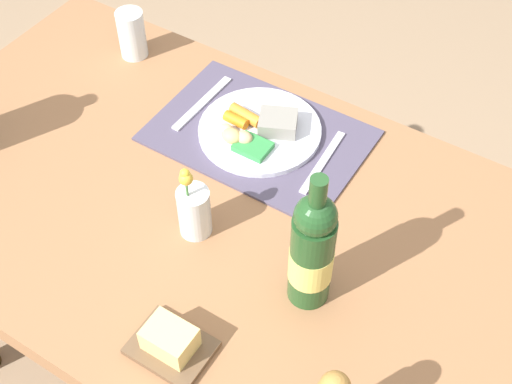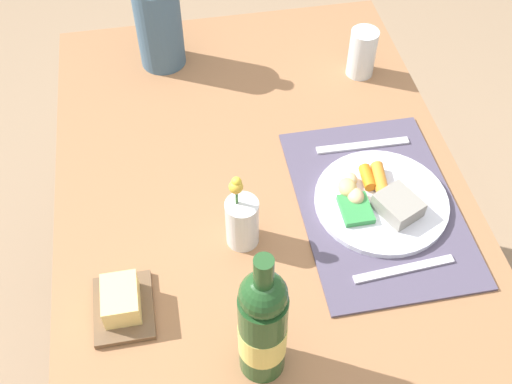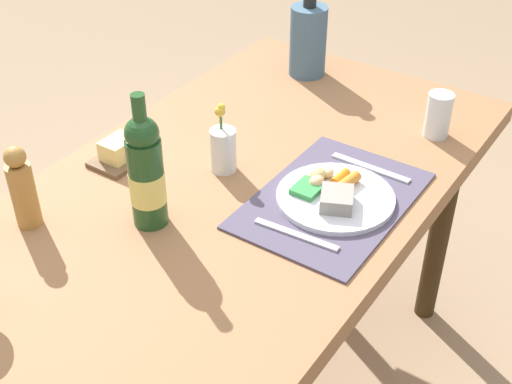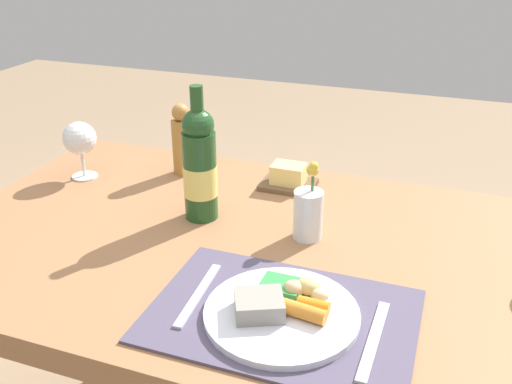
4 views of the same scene
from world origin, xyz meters
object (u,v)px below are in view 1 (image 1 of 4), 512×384
(dinner_plate, at_px, (259,129))
(water_tumbler, at_px, (132,37))
(butter_dish, at_px, (170,342))
(dining_table, at_px, (229,242))
(knife, at_px, (202,103))
(flower_vase, at_px, (194,210))
(fork, at_px, (323,162))
(wine_bottle, at_px, (312,251))

(dinner_plate, height_order, water_tumbler, water_tumbler)
(butter_dish, bearing_deg, dining_table, -74.64)
(water_tumbler, bearing_deg, butter_dish, 132.93)
(knife, bearing_deg, dining_table, 134.98)
(flower_vase, bearing_deg, water_tumbler, -39.54)
(knife, xyz_separation_m, water_tumbler, (0.24, -0.06, 0.04))
(dinner_plate, height_order, fork, dinner_plate)
(fork, xyz_separation_m, flower_vase, (0.12, 0.27, 0.05))
(knife, height_order, water_tumbler, water_tumbler)
(water_tumbler, distance_m, butter_dish, 0.78)
(knife, xyz_separation_m, wine_bottle, (-0.43, 0.29, 0.11))
(dinner_plate, xyz_separation_m, butter_dish, (-0.14, 0.49, 0.01))
(wine_bottle, bearing_deg, water_tumbler, -28.20)
(fork, height_order, water_tumbler, water_tumbler)
(dining_table, distance_m, dinner_plate, 0.24)
(flower_vase, height_order, butter_dish, flower_vase)
(dining_table, relative_size, dinner_plate, 5.69)
(flower_vase, height_order, water_tumbler, flower_vase)
(flower_vase, relative_size, wine_bottle, 0.56)
(dining_table, height_order, flower_vase, flower_vase)
(dinner_plate, bearing_deg, flower_vase, 96.48)
(knife, relative_size, flower_vase, 1.17)
(flower_vase, distance_m, water_tumbler, 0.54)
(dining_table, bearing_deg, wine_bottle, 162.29)
(dining_table, bearing_deg, water_tumbler, -32.52)
(fork, bearing_deg, knife, -6.51)
(wine_bottle, distance_m, water_tumbler, 0.76)
(wine_bottle, height_order, water_tumbler, wine_bottle)
(water_tumbler, bearing_deg, flower_vase, 140.46)
(fork, height_order, flower_vase, flower_vase)
(dinner_plate, xyz_separation_m, knife, (0.15, -0.01, -0.01))
(dinner_plate, distance_m, wine_bottle, 0.41)
(wine_bottle, xyz_separation_m, water_tumbler, (0.66, -0.36, -0.07))
(fork, height_order, butter_dish, butter_dish)
(dinner_plate, height_order, butter_dish, butter_dish)
(fork, relative_size, water_tumbler, 1.64)
(fork, bearing_deg, dinner_plate, -4.52)
(dinner_plate, distance_m, knife, 0.15)
(dinner_plate, bearing_deg, knife, -4.80)
(water_tumbler, bearing_deg, fork, 171.85)
(knife, distance_m, butter_dish, 0.59)
(dinner_plate, bearing_deg, butter_dish, 105.82)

